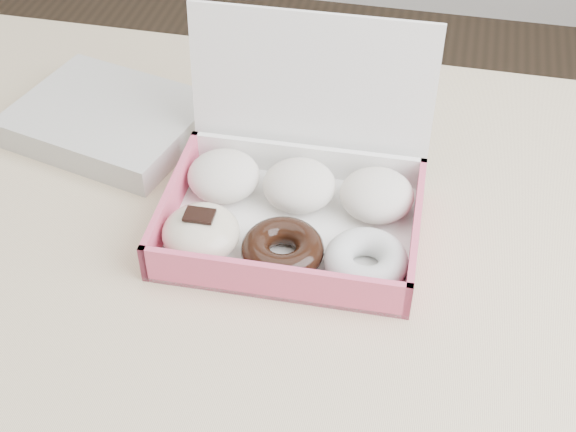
# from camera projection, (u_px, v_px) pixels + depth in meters

# --- Properties ---
(table) EXTENTS (1.20, 0.80, 0.75)m
(table) POSITION_uv_depth(u_px,v_px,m) (187.00, 240.00, 1.11)
(table) COLOR tan
(table) RESTS_ON ground
(donut_box) EXTENTS (0.32, 0.27, 0.23)m
(donut_box) POSITION_uv_depth(u_px,v_px,m) (291.00, 201.00, 0.99)
(donut_box) COLOR white
(donut_box) RESTS_ON table
(newspapers) EXTENTS (0.29, 0.26, 0.04)m
(newspapers) POSITION_uv_depth(u_px,v_px,m) (109.00, 120.00, 1.15)
(newspapers) COLOR beige
(newspapers) RESTS_ON table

